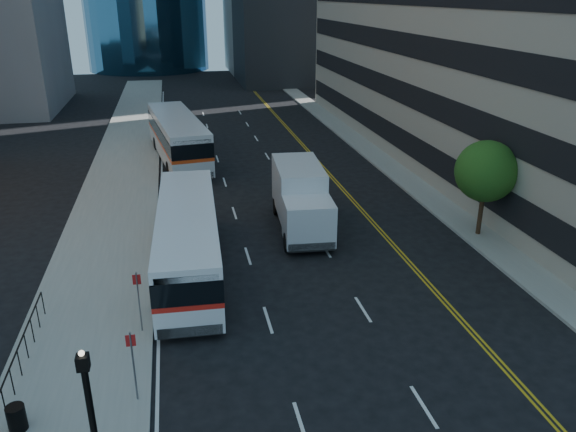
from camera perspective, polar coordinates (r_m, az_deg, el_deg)
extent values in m
plane|color=black|center=(22.06, 8.06, -12.15)|extent=(160.00, 160.00, 0.00)
cube|color=gray|center=(44.04, -16.22, 4.85)|extent=(5.00, 90.00, 0.15)
cube|color=gray|center=(46.55, 8.52, 6.37)|extent=(2.00, 90.00, 0.15)
cylinder|color=#332114|center=(31.55, 18.95, 0.16)|extent=(0.24, 0.24, 2.20)
sphere|color=#1B4313|center=(30.80, 19.49, 4.31)|extent=(3.20, 3.20, 3.20)
cube|color=black|center=(13.76, -20.13, -13.78)|extent=(0.28, 0.28, 0.36)
cube|color=white|center=(26.58, -10.02, -3.82)|extent=(3.03, 12.13, 1.10)
cube|color=red|center=(26.31, -10.11, -2.54)|extent=(3.05, 12.15, 0.22)
cube|color=black|center=(26.09, -10.19, -1.43)|extent=(3.05, 12.15, 0.90)
cube|color=white|center=(25.81, -10.30, 0.11)|extent=(3.03, 12.13, 0.50)
cylinder|color=black|center=(23.62, -12.83, -8.61)|extent=(0.34, 1.01, 1.00)
cylinder|color=black|center=(23.56, -7.02, -8.27)|extent=(0.34, 1.01, 1.00)
cylinder|color=black|center=(29.73, -12.27, -2.01)|extent=(0.34, 1.01, 1.00)
cylinder|color=black|center=(29.67, -7.70, -1.73)|extent=(0.34, 1.01, 1.00)
cube|color=silver|center=(44.81, -11.07, 6.82)|extent=(4.65, 13.51, 1.21)
cube|color=#DD4214|center=(44.64, -11.14, 7.71)|extent=(4.68, 13.53, 0.24)
cube|color=black|center=(44.50, -11.19, 8.46)|extent=(4.68, 13.53, 0.99)
cube|color=silver|center=(44.32, -11.27, 9.50)|extent=(4.65, 13.51, 0.55)
cylinder|color=black|center=(40.97, -11.97, 4.71)|extent=(0.48, 1.14, 1.10)
cylinder|color=black|center=(41.36, -8.36, 5.11)|extent=(0.48, 1.14, 1.10)
cylinder|color=black|center=(48.17, -13.25, 7.13)|extent=(0.48, 1.14, 1.10)
cylinder|color=black|center=(48.49, -10.15, 7.47)|extent=(0.48, 1.14, 1.10)
cube|color=silver|center=(28.30, 2.10, -0.57)|extent=(2.62, 2.43, 2.16)
cube|color=black|center=(27.25, 2.45, -0.54)|extent=(2.26, 0.22, 1.13)
cube|color=silver|center=(31.41, 1.05, 2.94)|extent=(2.81, 5.09, 2.67)
cube|color=black|center=(30.90, 1.33, -0.43)|extent=(2.34, 6.89, 0.26)
cylinder|color=black|center=(28.36, -0.08, -2.69)|extent=(0.36, 1.00, 0.99)
cylinder|color=black|center=(28.70, 4.33, -2.45)|extent=(0.36, 1.00, 0.99)
cylinder|color=black|center=(33.07, -1.22, 0.96)|extent=(0.36, 1.00, 0.99)
cylinder|color=black|center=(33.36, 2.58, 1.13)|extent=(0.36, 1.00, 0.99)
cylinder|color=black|center=(19.32, -25.85, -17.98)|extent=(0.71, 0.71, 0.81)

